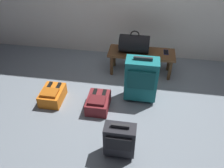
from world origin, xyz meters
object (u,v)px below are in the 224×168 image
at_px(duffel_bag_black, 134,44).
at_px(cell_phone, 166,52).
at_px(bench, 142,55).
at_px(backpack_maroon, 98,103).
at_px(backpack_orange, 52,95).
at_px(suitcase_small_charcoal, 120,140).
at_px(suitcase_upright_teal, 141,79).

distance_m(duffel_bag_black, cell_phone, 0.50).
distance_m(bench, duffel_bag_black, 0.22).
bearing_deg(backpack_maroon, backpack_orange, 175.42).
xyz_separation_m(bench, backpack_maroon, (-0.50, -0.91, -0.22)).
height_order(suitcase_small_charcoal, backpack_maroon, suitcase_small_charcoal).
relative_size(duffel_bag_black, cell_phone, 3.06).
bearing_deg(backpack_orange, bench, 37.06).
bearing_deg(duffel_bag_black, backpack_orange, -139.75).
bearing_deg(suitcase_small_charcoal, bench, 85.18).
bearing_deg(suitcase_upright_teal, cell_phone, 64.15).
relative_size(cell_phone, suitcase_small_charcoal, 0.31).
bearing_deg(cell_phone, backpack_maroon, -131.89).
xyz_separation_m(cell_phone, backpack_maroon, (-0.85, -0.95, -0.28)).
xyz_separation_m(suitcase_upright_teal, backpack_maroon, (-0.52, -0.27, -0.25)).
relative_size(bench, suitcase_upright_teal, 1.50).
height_order(duffel_bag_black, suitcase_upright_teal, duffel_bag_black).
relative_size(duffel_bag_black, backpack_maroon, 1.16).
height_order(bench, backpack_maroon, bench).
bearing_deg(suitcase_small_charcoal, duffel_bag_black, 89.65).
height_order(duffel_bag_black, cell_phone, duffel_bag_black).
height_order(duffel_bag_black, suitcase_small_charcoal, duffel_bag_black).
relative_size(suitcase_small_charcoal, backpack_maroon, 1.21).
distance_m(bench, suitcase_small_charcoal, 1.58).
bearing_deg(cell_phone, duffel_bag_black, -174.82).
bearing_deg(bench, duffel_bag_black, 180.00).
xyz_separation_m(duffel_bag_black, backpack_orange, (-1.01, -0.86, -0.41)).
height_order(bench, suitcase_upright_teal, suitcase_upright_teal).
xyz_separation_m(duffel_bag_black, cell_phone, (0.48, 0.04, -0.13)).
height_order(suitcase_small_charcoal, backpack_orange, suitcase_small_charcoal).
relative_size(bench, backpack_maroon, 2.63).
distance_m(bench, backpack_maroon, 1.06).
xyz_separation_m(duffel_bag_black, backpack_maroon, (-0.37, -0.91, -0.41)).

